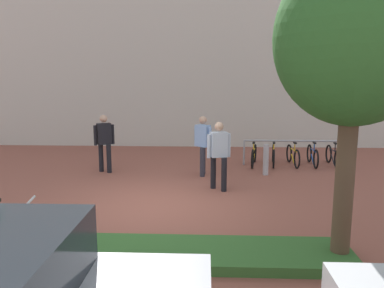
% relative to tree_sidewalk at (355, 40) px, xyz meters
% --- Properties ---
extents(ground_plane, '(60.00, 60.00, 0.00)m').
position_rel_tree_sidewalk_xyz_m(ground_plane, '(-3.21, 2.43, -3.30)').
color(ground_plane, brown).
extents(building_facade, '(28.00, 1.20, 10.00)m').
position_rel_tree_sidewalk_xyz_m(building_facade, '(-3.21, 10.42, 1.70)').
color(building_facade, beige).
rests_on(building_facade, ground).
extents(planter_strip, '(7.00, 1.10, 0.16)m').
position_rel_tree_sidewalk_xyz_m(planter_strip, '(-3.29, -0.03, -3.22)').
color(planter_strip, '#336028').
rests_on(planter_strip, ground).
extents(tree_sidewalk, '(2.25, 2.25, 4.57)m').
position_rel_tree_sidewalk_xyz_m(tree_sidewalk, '(0.00, 0.00, 0.00)').
color(tree_sidewalk, brown).
rests_on(tree_sidewalk, ground).
extents(bike_at_sign, '(1.67, 0.44, 0.86)m').
position_rel_tree_sidewalk_xyz_m(bike_at_sign, '(-5.30, 0.21, -2.95)').
color(bike_at_sign, black).
rests_on(bike_at_sign, ground).
extents(bike_rack_cluster, '(3.21, 1.60, 0.83)m').
position_rel_tree_sidewalk_xyz_m(bike_rack_cluster, '(0.71, 6.54, -2.95)').
color(bike_rack_cluster, '#99999E').
rests_on(bike_rack_cluster, ground).
extents(bollard_steel, '(0.16, 0.16, 0.90)m').
position_rel_tree_sidewalk_xyz_m(bollard_steel, '(-0.35, 5.27, -2.85)').
color(bollard_steel, '#ADADB2').
rests_on(bollard_steel, ground).
extents(person_suited_dark, '(0.55, 0.40, 1.72)m').
position_rel_tree_sidewalk_xyz_m(person_suited_dark, '(-5.10, 5.40, -2.32)').
color(person_suited_dark, black).
rests_on(person_suited_dark, ground).
extents(person_casual_tan, '(0.59, 0.39, 1.72)m').
position_rel_tree_sidewalk_xyz_m(person_casual_tan, '(-1.76, 3.70, -2.32)').
color(person_casual_tan, black).
rests_on(person_casual_tan, ground).
extents(person_shirt_white, '(0.50, 0.46, 1.72)m').
position_rel_tree_sidewalk_xyz_m(person_shirt_white, '(-2.18, 5.16, -2.32)').
color(person_shirt_white, '#2D2D38').
rests_on(person_shirt_white, ground).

